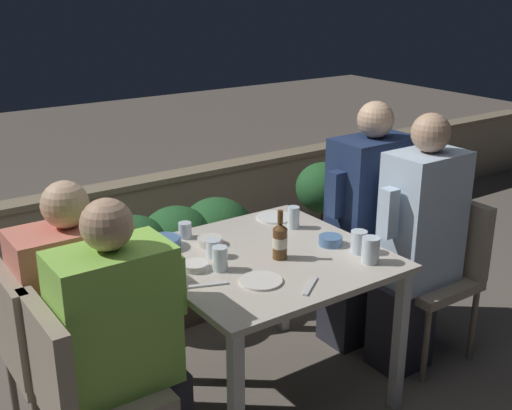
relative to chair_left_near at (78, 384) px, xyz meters
name	(u,v)px	position (x,y,z in m)	size (l,w,h in m)	color
ground_plane	(264,392)	(0.96, 0.16, -0.53)	(16.00, 16.00, 0.00)	#665B51
parapet_wall	(117,227)	(0.96, 1.91, -0.21)	(9.00, 0.18, 0.62)	gray
dining_table	(265,272)	(0.96, 0.16, 0.13)	(1.00, 0.97, 0.74)	#BCB2A3
planter_hedge	(178,256)	(1.00, 1.10, -0.15)	(1.00, 0.47, 0.68)	brown
chair_left_near	(78,384)	(0.00, 0.00, 0.00)	(0.43, 0.43, 0.86)	gray
person_green_blouse	(126,348)	(0.20, 0.00, 0.08)	(0.50, 0.26, 1.21)	#282833
chair_left_far	(40,342)	(-0.03, 0.36, 0.00)	(0.43, 0.43, 0.86)	gray
person_coral_top	(85,315)	(0.17, 0.36, 0.06)	(0.52, 0.26, 1.19)	#282833
chair_right_near	(439,261)	(1.94, -0.04, 0.00)	(0.43, 0.43, 0.86)	gray
person_blue_shirt	(417,244)	(1.75, -0.04, 0.15)	(0.48, 0.26, 1.33)	#282833
chair_right_far	(388,242)	(1.91, 0.30, 0.00)	(0.43, 0.43, 0.86)	gray
person_navy_jumper	(365,225)	(1.72, 0.30, 0.15)	(0.50, 0.26, 1.34)	#282833
beer_bottle	(280,240)	(0.99, 0.09, 0.30)	(0.07, 0.07, 0.23)	brown
plate_0	(261,281)	(0.78, -0.06, 0.22)	(0.18, 0.18, 0.01)	silver
plate_1	(275,217)	(1.28, 0.52, 0.22)	(0.19, 0.19, 0.01)	white
bowl_0	(195,266)	(0.62, 0.21, 0.23)	(0.11, 0.11, 0.03)	silver
bowl_1	(210,241)	(0.81, 0.40, 0.24)	(0.12, 0.12, 0.04)	beige
bowl_2	(330,240)	(1.28, 0.08, 0.24)	(0.11, 0.11, 0.04)	#4C709E
bowl_3	(163,242)	(0.62, 0.50, 0.24)	(0.16, 0.16, 0.05)	#4C709E
glass_cup_0	(370,250)	(1.29, -0.17, 0.27)	(0.08, 0.08, 0.12)	silver
glass_cup_1	(185,230)	(0.76, 0.55, 0.25)	(0.06, 0.06, 0.08)	silver
glass_cup_2	(220,259)	(0.71, 0.14, 0.27)	(0.07, 0.07, 0.11)	silver
glass_cup_3	(213,248)	(0.76, 0.28, 0.25)	(0.07, 0.07, 0.08)	silver
glass_cup_4	(359,242)	(1.33, -0.06, 0.27)	(0.08, 0.08, 0.10)	silver
glass_cup_5	(293,217)	(1.27, 0.35, 0.27)	(0.06, 0.06, 0.11)	silver
fork_0	(310,286)	(0.92, -0.21, 0.22)	(0.15, 0.12, 0.01)	silver
fork_1	(208,285)	(0.58, 0.04, 0.22)	(0.17, 0.08, 0.01)	silver
potted_plant	(323,207)	(2.08, 1.05, -0.04)	(0.38, 0.38, 0.79)	brown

